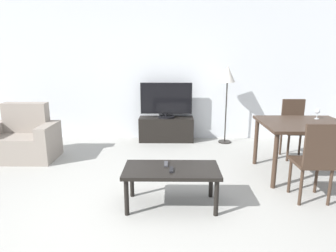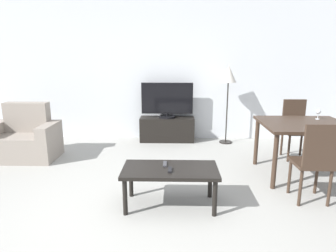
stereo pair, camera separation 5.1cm
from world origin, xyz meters
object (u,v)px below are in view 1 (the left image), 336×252
object	(u,v)px
floor_lamp	(227,78)
armchair	(23,140)
dining_chair_near	(315,159)
dining_chair_far	(294,125)
remote_secondary	(166,164)
dining_table	(304,129)
wine_glass_left	(317,112)
remote_primary	(171,170)
tv	(166,100)
tv_stand	(166,129)
coffee_table	(171,173)

from	to	relation	value
floor_lamp	armchair	bearing A→B (deg)	-164.52
dining_chair_near	dining_chair_far	xyz separation A→B (m)	(0.40, 1.61, 0.00)
floor_lamp	remote_secondary	size ratio (longest dim) A/B	9.83
dining_table	wine_glass_left	bearing A→B (deg)	41.26
dining_chair_near	floor_lamp	bearing A→B (deg)	103.65
remote_secondary	remote_primary	bearing A→B (deg)	-70.23
floor_lamp	remote_primary	distance (m)	2.88
dining_chair_far	wine_glass_left	distance (m)	0.66
dining_table	dining_chair_far	distance (m)	0.84
armchair	tv	distance (m)	2.60
dining_chair_far	tv	bearing A→B (deg)	157.25
dining_table	dining_chair_far	world-z (taller)	dining_chair_far
tv_stand	dining_chair_near	bearing A→B (deg)	-55.50
armchair	tv	xyz separation A→B (m)	(2.32, 1.06, 0.50)
dining_chair_near	wine_glass_left	distance (m)	1.21
tv	dining_table	world-z (taller)	tv
armchair	dining_chair_far	xyz separation A→B (m)	(4.44, 0.17, 0.22)
remote_primary	floor_lamp	bearing A→B (deg)	68.08
armchair	remote_secondary	xyz separation A→B (m)	(2.36, -1.45, 0.15)
armchair	wine_glass_left	world-z (taller)	wine_glass_left
tv	dining_table	distance (m)	2.57
floor_lamp	dining_chair_near	bearing A→B (deg)	-76.35
tv	dining_chair_far	bearing A→B (deg)	-22.75
tv	wine_glass_left	size ratio (longest dim) A/B	6.77
armchair	tv	world-z (taller)	tv
armchair	remote_primary	bearing A→B (deg)	-33.66
tv_stand	dining_chair_far	size ratio (longest dim) A/B	1.11
dining_chair_near	remote_secondary	distance (m)	1.68
dining_chair_far	floor_lamp	distance (m)	1.45
tv_stand	remote_secondary	distance (m)	2.51
tv_stand	dining_chair_near	world-z (taller)	dining_chair_near
armchair	dining_table	xyz separation A→B (m)	(4.24, -0.64, 0.36)
dining_chair_near	remote_secondary	bearing A→B (deg)	179.93
dining_chair_near	remote_secondary	size ratio (longest dim) A/B	6.35
dining_chair_far	remote_secondary	size ratio (longest dim) A/B	6.35
tv	coffee_table	size ratio (longest dim) A/B	0.94
armchair	coffee_table	distance (m)	2.88
tv_stand	floor_lamp	size ratio (longest dim) A/B	0.72
tv	wine_glass_left	distance (m)	2.64
dining_table	armchair	bearing A→B (deg)	171.41
armchair	tv_stand	size ratio (longest dim) A/B	1.02
dining_chair_near	tv	bearing A→B (deg)	124.53
dining_table	remote_primary	world-z (taller)	dining_table
tv	remote_primary	xyz separation A→B (m)	(0.10, -2.67, -0.35)
floor_lamp	wine_glass_left	world-z (taller)	floor_lamp
remote_secondary	tv_stand	bearing A→B (deg)	90.96
remote_primary	tv	bearing A→B (deg)	92.21
dining_table	dining_chair_near	xyz separation A→B (m)	(-0.20, -0.81, -0.14)
armchair	tv	size ratio (longest dim) A/B	1.09
floor_lamp	remote_primary	bearing A→B (deg)	-111.92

